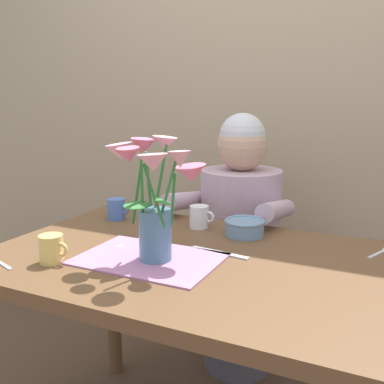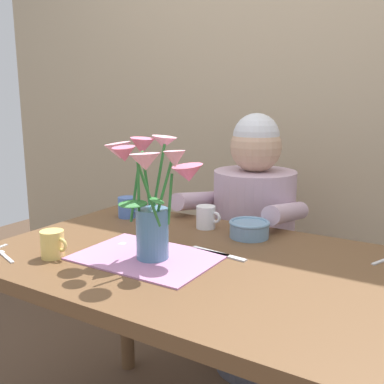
{
  "view_description": "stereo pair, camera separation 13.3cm",
  "coord_description": "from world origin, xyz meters",
  "views": [
    {
      "loc": [
        0.54,
        -1.13,
        1.2
      ],
      "look_at": [
        -0.02,
        0.05,
        0.92
      ],
      "focal_mm": 41.89,
      "sensor_mm": 36.0,
      "label": 1
    },
    {
      "loc": [
        0.66,
        -1.06,
        1.2
      ],
      "look_at": [
        -0.02,
        0.05,
        0.92
      ],
      "focal_mm": 41.89,
      "sensor_mm": 36.0,
      "label": 2
    }
  ],
  "objects": [
    {
      "name": "wood_panel_backdrop",
      "position": [
        0.0,
        1.05,
        1.25
      ],
      "size": [
        4.0,
        0.1,
        2.5
      ],
      "primitive_type": "cube",
      "color": "tan",
      "rests_on": "ground_plane"
    },
    {
      "name": "dining_table",
      "position": [
        0.0,
        0.0,
        0.64
      ],
      "size": [
        1.2,
        0.8,
        0.74
      ],
      "color": "brown",
      "rests_on": "ground_plane"
    },
    {
      "name": "seated_person",
      "position": [
        -0.07,
        0.62,
        0.56
      ],
      "size": [
        0.45,
        0.47,
        1.14
      ],
      "rotation": [
        0.0,
        0.0,
        0.05
      ],
      "color": "#4C4C56",
      "rests_on": "ground_plane"
    },
    {
      "name": "striped_placemat",
      "position": [
        -0.1,
        -0.08,
        0.74
      ],
      "size": [
        0.4,
        0.28,
        0.0
      ],
      "primitive_type": "cube",
      "color": "#B275A3",
      "rests_on": "dining_table"
    },
    {
      "name": "flower_vase",
      "position": [
        -0.07,
        -0.08,
        0.94
      ],
      "size": [
        0.3,
        0.27,
        0.35
      ],
      "color": "teal",
      "rests_on": "dining_table"
    },
    {
      "name": "ceramic_bowl",
      "position": [
        0.08,
        0.25,
        0.77
      ],
      "size": [
        0.14,
        0.14,
        0.06
      ],
      "color": "#6689A8",
      "rests_on": "dining_table"
    },
    {
      "name": "dinner_knife",
      "position": [
        0.07,
        0.05,
        0.74
      ],
      "size": [
        0.19,
        0.04,
        0.0
      ],
      "primitive_type": "cube",
      "rotation": [
        0.0,
        0.0,
        -0.13
      ],
      "color": "silver",
      "rests_on": "dining_table"
    },
    {
      "name": "tea_cup",
      "position": [
        -0.1,
        0.27,
        0.78
      ],
      "size": [
        0.09,
        0.07,
        0.08
      ],
      "color": "silver",
      "rests_on": "dining_table"
    },
    {
      "name": "coffee_cup",
      "position": [
        -0.43,
        0.24,
        0.78
      ],
      "size": [
        0.09,
        0.07,
        0.08
      ],
      "color": "#476BB7",
      "rests_on": "dining_table"
    },
    {
      "name": "ceramic_mug",
      "position": [
        -0.33,
        -0.22,
        0.78
      ],
      "size": [
        0.09,
        0.07,
        0.08
      ],
      "color": "#E5C666",
      "rests_on": "dining_table"
    },
    {
      "name": "spoon_0",
      "position": [
        -0.22,
        -0.01,
        0.74
      ],
      "size": [
        0.07,
        0.11,
        0.01
      ],
      "color": "silver",
      "rests_on": "dining_table"
    },
    {
      "name": "spoon_1",
      "position": [
        -0.47,
        -0.29,
        0.74
      ],
      "size": [
        0.12,
        0.05,
        0.01
      ],
      "color": "silver",
      "rests_on": "dining_table"
    }
  ]
}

